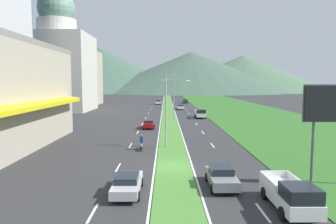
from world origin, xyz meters
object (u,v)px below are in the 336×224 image
Objects in this scene: pickup_truck_1 at (200,114)px; car_5 at (127,183)px; car_0 at (221,177)px; car_2 at (158,102)px; street_lamp_far at (167,89)px; street_lamp_mid at (172,96)px; car_1 at (185,101)px; street_lamp_near at (169,107)px; pickup_truck_0 at (291,195)px; car_4 at (181,107)px; car_3 at (149,124)px; motorcycle_rider at (141,144)px.

car_5 is at bearing -12.63° from pickup_truck_1.
car_0 is 1.01× the size of car_2.
street_lamp_far is 68.59m from car_0.
street_lamp_far is at bearing 92.01° from street_lamp_mid.
street_lamp_near is at bearing -5.06° from car_1.
street_lamp_far is at bearing -174.40° from pickup_truck_0.
car_2 is at bearing -161.86° from car_4.
car_2 is 0.93× the size of car_5.
car_4 is 70.70m from pickup_truck_0.
street_lamp_mid reaches higher than car_3.
car_1 is (7.06, 26.05, -5.10)m from street_lamp_far.
car_4 is (0.15, 66.15, -0.04)m from car_0.
street_lamp_near is 1.53× the size of pickup_truck_0.
street_lamp_near is at bearing -158.69° from pickup_truck_0.
car_1 is 96.27m from car_5.
car_4 is at bearing -171.27° from pickup_truck_1.
car_2 reaches higher than car_1.
car_0 is 14.45m from motorcycle_rider.
car_3 is 30.96m from car_5.
car_1 is 1.02× the size of car_4.
car_1 is 0.86× the size of pickup_truck_0.
street_lamp_far is 2.33× the size of car_0.
motorcycle_rider is (-7.13, -53.49, 0.02)m from car_4.
pickup_truck_0 is (10.26, -3.09, 0.26)m from car_5.
street_lamp_mid is at bearing -8.36° from motorcycle_rider.
pickup_truck_1 is (0.06, 49.15, 0.00)m from pickup_truck_0.
car_0 is 44.81m from pickup_truck_1.
street_lamp_far reaches higher than car_1.
car_2 reaches higher than car_5.
motorcycle_rider is at bearing -148.83° from pickup_truck_0.
motorcycle_rider reaches higher than car_1.
pickup_truck_0 is (10.41, -34.05, 0.24)m from car_3.
motorcycle_rider is (0.05, -16.92, 0.00)m from car_3.
street_lamp_far is 39.20m from car_3.
car_1 is at bearing -179.96° from pickup_truck_0.
street_lamp_mid is 1.88× the size of car_4.
car_1 reaches higher than car_3.
car_5 is at bearing -92.56° from street_lamp_far.
pickup_truck_1 is (3.45, 44.67, 0.22)m from car_0.
street_lamp_far is at bearing -15.17° from car_1.
car_5 is (-7.02, -67.53, -0.01)m from car_4.
car_3 is 2.13× the size of motorcycle_rider.
pickup_truck_0 reaches higher than car_2.
car_4 is 0.84× the size of pickup_truck_0.
street_lamp_near is at bearing -168.33° from car_3.
motorcycle_rider reaches higher than car_3.
street_lamp_far is 2.23× the size of car_1.
street_lamp_mid is 42.89m from car_5.
motorcycle_rider reaches higher than car_4.
street_lamp_near is 0.97× the size of street_lamp_mid.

